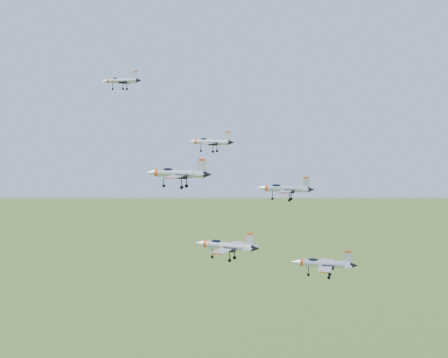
# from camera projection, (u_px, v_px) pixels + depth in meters

# --- Properties ---
(jet_lead) EXTENTS (10.54, 8.76, 2.81)m
(jet_lead) POSITION_uv_depth(u_px,v_px,m) (121.00, 81.00, 146.79)
(jet_lead) COLOR #AFB5BC
(jet_left_high) EXTENTS (10.39, 8.76, 2.80)m
(jet_left_high) POSITION_uv_depth(u_px,v_px,m) (211.00, 142.00, 127.72)
(jet_left_high) COLOR #AFB5BC
(jet_right_high) EXTENTS (12.83, 10.65, 3.43)m
(jet_right_high) POSITION_uv_depth(u_px,v_px,m) (178.00, 173.00, 111.70)
(jet_right_high) COLOR #AFB5BC
(jet_left_low) EXTENTS (12.69, 10.48, 3.39)m
(jet_left_low) POSITION_uv_depth(u_px,v_px,m) (285.00, 189.00, 135.31)
(jet_left_low) COLOR #AFB5BC
(jet_right_low) EXTENTS (13.55, 11.39, 3.64)m
(jet_right_low) POSITION_uv_depth(u_px,v_px,m) (226.00, 245.00, 119.63)
(jet_right_low) COLOR #AFB5BC
(jet_trail) EXTENTS (13.32, 10.94, 3.57)m
(jet_trail) POSITION_uv_depth(u_px,v_px,m) (323.00, 263.00, 123.68)
(jet_trail) COLOR #AFB5BC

